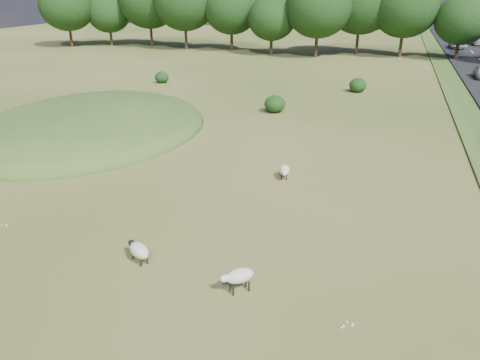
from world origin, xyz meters
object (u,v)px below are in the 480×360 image
car_2 (478,41)px  car_4 (457,44)px  sheep_0 (239,276)px  sheep_1 (139,250)px  sheep_3 (284,170)px

car_2 → car_4: bearing=56.3°
sheep_0 → sheep_1: (-4.23, 0.69, -0.14)m
sheep_0 → car_2: 78.86m
sheep_3 → car_4: car_4 is taller
sheep_0 → sheep_1: size_ratio=0.89×
sheep_3 → car_4: bearing=154.7°
sheep_3 → car_2: (18.38, 66.34, 0.40)m
sheep_0 → car_4: size_ratio=0.26×
sheep_1 → car_2: (21.88, 76.17, 0.38)m
sheep_0 → car_2: size_ratio=0.28×
car_2 → car_4: size_ratio=0.91×
sheep_1 → sheep_3: bearing=-76.3°
sheep_3 → car_4: 62.38m
car_2 → sheep_3: bearing=74.5°
sheep_3 → car_4: size_ratio=0.28×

